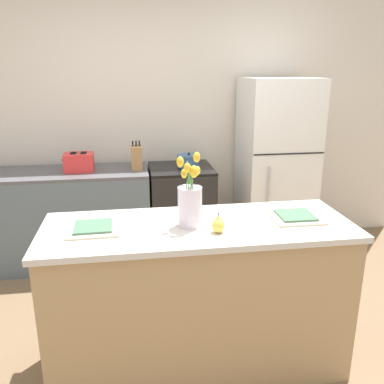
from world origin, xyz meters
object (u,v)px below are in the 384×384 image
at_px(pear_figurine, 218,225).
at_px(plate_setting_right, 295,216).
at_px(refrigerator, 276,168).
at_px(cooking_pot, 189,161).
at_px(stove_range, 181,212).
at_px(plate_setting_left, 93,228).
at_px(toaster, 79,162).
at_px(flower_vase, 190,202).
at_px(knife_block, 137,158).

distance_m(pear_figurine, plate_setting_right, 0.53).
bearing_deg(pear_figurine, refrigerator, 60.97).
bearing_deg(cooking_pot, stove_range, -170.35).
relative_size(plate_setting_left, toaster, 1.06).
bearing_deg(flower_vase, toaster, 116.34).
xyz_separation_m(plate_setting_left, plate_setting_right, (1.19, 0.00, 0.00)).
distance_m(refrigerator, flower_vase, 1.96).
bearing_deg(flower_vase, refrigerator, 55.61).
height_order(plate_setting_left, cooking_pot, cooking_pot).
bearing_deg(plate_setting_left, knife_block, 79.84).
bearing_deg(flower_vase, stove_range, 84.60).
bearing_deg(flower_vase, knife_block, 99.53).
height_order(flower_vase, plate_setting_left, flower_vase).
distance_m(cooking_pot, knife_block, 0.50).
relative_size(flower_vase, plate_setting_right, 1.44).
xyz_separation_m(stove_range, toaster, (-0.94, -0.02, 0.54)).
distance_m(pear_figurine, cooking_pot, 1.75).
relative_size(pear_figurine, plate_setting_right, 0.40).
relative_size(stove_range, pear_figurine, 7.69).
relative_size(flower_vase, cooking_pot, 1.92).
height_order(plate_setting_right, knife_block, knife_block).
distance_m(refrigerator, plate_setting_right, 1.65).
xyz_separation_m(stove_range, plate_setting_left, (-0.70, -1.58, 0.51)).
bearing_deg(flower_vase, pear_figurine, -42.45).
relative_size(refrigerator, plate_setting_left, 5.86).
relative_size(stove_range, plate_setting_right, 3.07).
bearing_deg(cooking_pot, pear_figurine, -93.01).
relative_size(pear_figurine, knife_block, 0.44).
bearing_deg(refrigerator, pear_figurine, -119.03).
bearing_deg(stove_range, plate_setting_left, -113.76).
relative_size(refrigerator, knife_block, 6.41).
distance_m(flower_vase, pear_figurine, 0.21).
height_order(refrigerator, cooking_pot, refrigerator).
height_order(stove_range, cooking_pot, cooking_pot).
bearing_deg(toaster, refrigerator, 0.55).
bearing_deg(toaster, plate_setting_left, -81.16).
bearing_deg(cooking_pot, plate_setting_right, -75.31).
xyz_separation_m(refrigerator, pear_figurine, (-0.96, -1.74, 0.13)).
bearing_deg(plate_setting_right, refrigerator, 74.03).
distance_m(plate_setting_right, knife_block, 1.81).
height_order(pear_figurine, cooking_pot, pear_figurine).
relative_size(cooking_pot, knife_block, 0.82).
bearing_deg(toaster, flower_vase, -63.66).
xyz_separation_m(pear_figurine, plate_setting_right, (0.51, 0.15, -0.04)).
bearing_deg(cooking_pot, plate_setting_left, -115.89).
distance_m(flower_vase, cooking_pot, 1.64).
relative_size(pear_figurine, toaster, 0.42).
bearing_deg(refrigerator, flower_vase, -124.39).
distance_m(flower_vase, plate_setting_left, 0.56).
relative_size(pear_figurine, plate_setting_left, 0.40).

